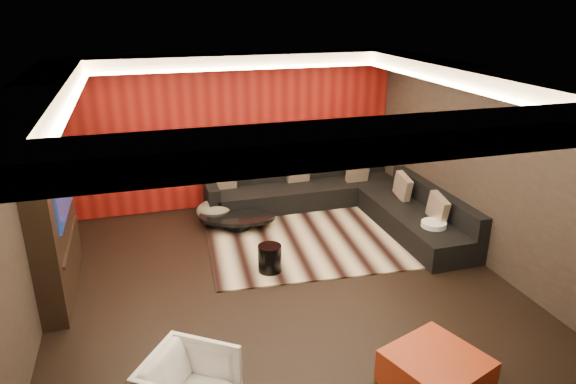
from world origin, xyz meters
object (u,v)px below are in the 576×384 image
object	(u,v)px
coffee_table	(237,221)
white_side_table	(432,236)
drum_stool	(270,258)
sectional_sofa	(344,201)
orange_ottoman	(436,372)

from	to	relation	value
coffee_table	white_side_table	distance (m)	3.20
coffee_table	drum_stool	world-z (taller)	drum_stool
coffee_table	sectional_sofa	distance (m)	1.97
coffee_table	orange_ottoman	bearing A→B (deg)	-75.38
white_side_table	drum_stool	bearing A→B (deg)	178.63
orange_ottoman	sectional_sofa	xyz separation A→B (m)	(0.83, 4.36, 0.07)
white_side_table	orange_ottoman	distance (m)	3.11
white_side_table	orange_ottoman	bearing A→B (deg)	-120.76
drum_stool	orange_ottoman	world-z (taller)	drum_stool
coffee_table	drum_stool	distance (m)	1.62
drum_stool	white_side_table	size ratio (longest dim) A/B	0.82
drum_stool	orange_ottoman	size ratio (longest dim) A/B	0.46
coffee_table	drum_stool	bearing A→B (deg)	-84.78
white_side_table	coffee_table	bearing A→B (deg)	148.41
coffee_table	sectional_sofa	bearing A→B (deg)	0.40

